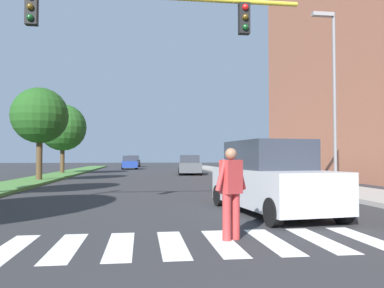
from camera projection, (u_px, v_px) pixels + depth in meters
ground_plane at (155, 177)px, 29.38m from camera, size 140.00×140.00×0.00m
crosswalk at (198, 243)px, 6.76m from camera, size 6.75×2.20×0.01m
median_strip at (47, 178)px, 26.42m from camera, size 2.52×64.00×0.15m
tree_far at (40, 116)px, 23.40m from camera, size 3.40×3.40×5.60m
tree_distant at (63, 128)px, 33.33m from camera, size 4.05×4.05×5.95m
sidewalk_right at (258, 176)px, 28.38m from camera, size 3.00×64.00×0.15m
traffic_light_gantry at (32, 38)px, 9.22m from camera, size 9.66×0.30×6.00m
street_lamp_right at (332, 84)px, 16.18m from camera, size 1.02×0.24×7.50m
pedestrian_performer at (231, 189)px, 7.07m from camera, size 0.69×0.45×1.69m
suv_crossing at (271, 179)px, 10.43m from camera, size 2.47×4.79×1.97m
sedan_midblock at (189, 165)px, 32.96m from camera, size 2.23×4.49×1.67m
sedan_distant at (129, 163)px, 46.95m from camera, size 2.12×4.16×1.65m
sedan_far_horizon at (134, 162)px, 57.95m from camera, size 2.03×4.11×1.73m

